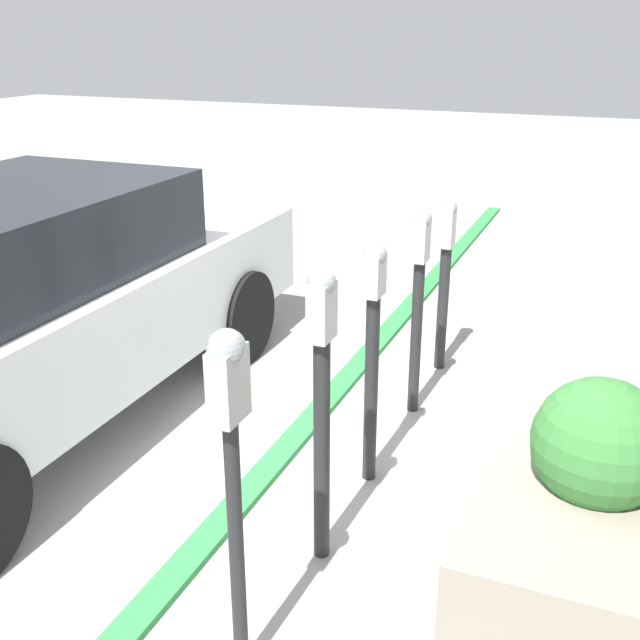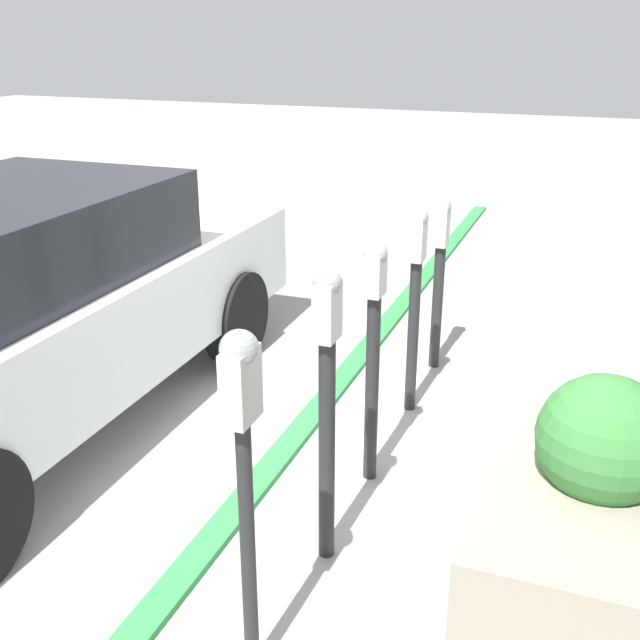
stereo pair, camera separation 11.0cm
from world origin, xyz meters
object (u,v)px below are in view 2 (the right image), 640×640
at_px(parking_meter_fourth, 415,287).
at_px(parked_car_front, 16,308).
at_px(parking_meter_middle, 373,337).
at_px(parking_meter_second, 327,388).
at_px(planter_box, 592,514).
at_px(parking_meter_nearest, 243,445).
at_px(parking_meter_farthest, 439,268).

bearing_deg(parking_meter_fourth, parked_car_front, 116.39).
xyz_separation_m(parking_meter_middle, parking_meter_fourth, (0.90, -0.01, 0.00)).
bearing_deg(parked_car_front, parking_meter_second, -103.47).
height_order(parking_meter_second, planter_box, parking_meter_second).
height_order(parking_meter_fourth, planter_box, parking_meter_fourth).
relative_size(parking_meter_nearest, planter_box, 0.93).
relative_size(parking_meter_second, parked_car_front, 0.33).
bearing_deg(planter_box, parking_meter_fourth, 41.21).
xyz_separation_m(parking_meter_second, planter_box, (0.26, -1.21, -0.55)).
xyz_separation_m(parking_meter_second, parked_car_front, (0.52, 2.25, -0.09)).
distance_m(parking_meter_second, planter_box, 1.35).
bearing_deg(parking_meter_nearest, parked_car_front, 59.51).
distance_m(planter_box, parked_car_front, 3.50).
distance_m(parking_meter_second, parking_meter_middle, 0.74).
bearing_deg(parked_car_front, planter_box, -94.79).
relative_size(parking_meter_nearest, parking_meter_fourth, 1.07).
bearing_deg(parking_meter_middle, parking_meter_fourth, -0.42).
height_order(parking_meter_farthest, parked_car_front, parked_car_front).
xyz_separation_m(parking_meter_farthest, planter_box, (-2.12, -1.21, -0.42)).
height_order(parking_meter_fourth, parked_car_front, parked_car_front).
distance_m(parking_meter_fourth, planter_box, 1.90).
bearing_deg(parking_meter_fourth, parking_meter_middle, 179.58).
bearing_deg(parking_meter_middle, parking_meter_nearest, 179.36).
bearing_deg(parking_meter_fourth, parking_meter_farthest, 0.11).
relative_size(parking_meter_nearest, parked_car_front, 0.34).
height_order(parking_meter_nearest, parking_meter_fourth, parking_meter_nearest).
relative_size(parking_meter_nearest, parking_meter_second, 1.01).
height_order(parking_meter_second, parking_meter_middle, parking_meter_second).
distance_m(parking_meter_fourth, parked_car_front, 2.52).
distance_m(parking_meter_second, parked_car_front, 2.31).
height_order(parking_meter_fourth, parking_meter_farthest, parking_meter_fourth).
xyz_separation_m(parking_meter_middle, parked_car_front, (-0.22, 2.25, -0.06)).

